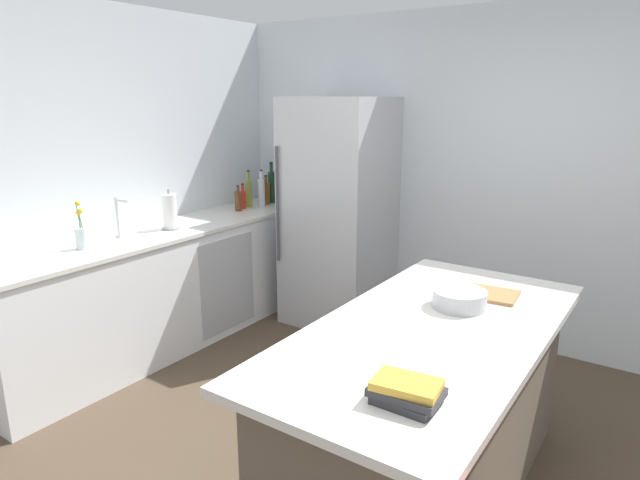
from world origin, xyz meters
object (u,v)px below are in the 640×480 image
object	(u,v)px
refrigerator	(338,213)
hot_sauce_bottle	(243,199)
whiskey_bottle	(266,193)
flower_vase	(82,235)
wine_bottle	(272,186)
olive_oil_bottle	(249,193)
soda_bottle	(261,191)
cutting_board	(486,294)
syrup_bottle	(238,201)
cookbook_stack	(406,392)
paper_towel_roll	(170,212)
sink_faucet	(119,217)
kitchen_island	(427,412)
mixing_bowl	(459,299)

from	to	relation	value
refrigerator	hot_sauce_bottle	size ratio (longest dim) A/B	8.39
whiskey_bottle	refrigerator	bearing A→B (deg)	-5.12
flower_vase	whiskey_bottle	size ratio (longest dim) A/B	1.19
wine_bottle	olive_oil_bottle	distance (m)	0.29
soda_bottle	cutting_board	distance (m)	2.68
syrup_bottle	cookbook_stack	bearing A→B (deg)	-37.25
paper_towel_roll	hot_sauce_bottle	bearing A→B (deg)	95.00
wine_bottle	soda_bottle	size ratio (longest dim) A/B	1.15
refrigerator	paper_towel_roll	xyz separation A→B (m)	(-0.82, -1.13, 0.11)
sink_faucet	wine_bottle	world-z (taller)	wine_bottle
olive_oil_bottle	cutting_board	bearing A→B (deg)	-20.76
soda_bottle	cutting_board	xyz separation A→B (m)	(2.46, -1.05, -0.17)
syrup_bottle	paper_towel_roll	bearing A→B (deg)	-86.96
olive_oil_bottle	kitchen_island	bearing A→B (deg)	-31.57
mixing_bowl	cookbook_stack	bearing A→B (deg)	-79.75
flower_vase	cookbook_stack	xyz separation A→B (m)	(2.62, -0.46, -0.09)
whiskey_bottle	cutting_board	distance (m)	2.76
kitchen_island	cookbook_stack	world-z (taller)	cookbook_stack
wine_bottle	cookbook_stack	size ratio (longest dim) A/B	1.56
refrigerator	sink_faucet	distance (m)	1.77
olive_oil_bottle	cookbook_stack	xyz separation A→B (m)	(2.66, -2.18, -0.13)
kitchen_island	cookbook_stack	distance (m)	0.85
paper_towel_roll	cutting_board	size ratio (longest dim) A/B	0.93
whiskey_bottle	mixing_bowl	world-z (taller)	whiskey_bottle
sink_faucet	soda_bottle	bearing A→B (deg)	86.96
wine_bottle	hot_sauce_bottle	bearing A→B (deg)	-94.57
kitchen_island	mixing_bowl	distance (m)	0.58
hot_sauce_bottle	soda_bottle	bearing A→B (deg)	66.75
flower_vase	wine_bottle	bearing A→B (deg)	90.26
refrigerator	mixing_bowl	world-z (taller)	refrigerator
sink_faucet	flower_vase	bearing A→B (deg)	-82.46
sink_faucet	cookbook_stack	world-z (taller)	sink_faucet
kitchen_island	flower_vase	world-z (taller)	flower_vase
flower_vase	olive_oil_bottle	world-z (taller)	olive_oil_bottle
kitchen_island	paper_towel_roll	xyz separation A→B (m)	(-2.39, 0.51, 0.62)
olive_oil_bottle	cutting_board	xyz separation A→B (m)	(2.55, -0.96, -0.16)
flower_vase	paper_towel_roll	distance (m)	0.72
sink_faucet	olive_oil_bottle	bearing A→B (deg)	90.08
kitchen_island	paper_towel_roll	distance (m)	2.52
flower_vase	paper_towel_roll	size ratio (longest dim) A/B	1.05
sink_faucet	cookbook_stack	bearing A→B (deg)	-16.43
soda_bottle	hot_sauce_bottle	bearing A→B (deg)	-113.25
cutting_board	soda_bottle	bearing A→B (deg)	156.94
refrigerator	soda_bottle	distance (m)	0.84
soda_bottle	cookbook_stack	distance (m)	3.44
wine_bottle	whiskey_bottle	size ratio (longest dim) A/B	1.41
olive_oil_bottle	cutting_board	distance (m)	2.73
kitchen_island	flower_vase	xyz separation A→B (m)	(-2.43, -0.21, 0.58)
kitchen_island	cutting_board	xyz separation A→B (m)	(0.07, 0.55, 0.45)
wine_bottle	flower_vase	bearing A→B (deg)	-89.74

